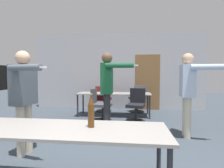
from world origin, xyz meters
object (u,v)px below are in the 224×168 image
at_px(office_chair_side_rolled, 103,100).
at_px(beer_bottle, 91,111).
at_px(person_near_casual, 24,92).
at_px(office_chair_mid_tucked, 136,106).
at_px(office_chair_far_right, 100,106).
at_px(person_far_watching, 108,84).
at_px(person_right_polo, 188,87).
at_px(office_chair_near_pushed, 138,100).

relative_size(office_chair_side_rolled, beer_bottle, 2.48).
distance_m(person_near_casual, office_chair_mid_tucked, 2.97).
distance_m(person_near_casual, office_chair_side_rolled, 3.56).
relative_size(office_chair_mid_tucked, beer_bottle, 2.51).
height_order(office_chair_far_right, office_chair_mid_tucked, office_chair_mid_tucked).
height_order(person_far_watching, person_right_polo, person_far_watching).
distance_m(person_near_casual, beer_bottle, 1.49).
bearing_deg(office_chair_near_pushed, office_chair_side_rolled, 155.08).
relative_size(person_far_watching, person_right_polo, 1.03).
bearing_deg(person_far_watching, office_chair_side_rolled, -169.43).
xyz_separation_m(person_far_watching, office_chair_side_rolled, (-0.45, 2.13, -0.67)).
distance_m(person_near_casual, office_chair_far_right, 2.42).
distance_m(office_chair_side_rolled, beer_bottle, 4.27).
xyz_separation_m(person_near_casual, office_chair_side_rolled, (0.72, 3.43, -0.60)).
bearing_deg(office_chair_near_pushed, person_right_polo, -93.39).
height_order(office_chair_side_rolled, office_chair_near_pushed, office_chair_near_pushed).
bearing_deg(person_far_watching, person_near_casual, -43.07).
bearing_deg(office_chair_mid_tucked, person_right_polo, 145.86).
height_order(person_far_watching, office_chair_side_rolled, person_far_watching).
height_order(person_near_casual, office_chair_near_pushed, person_near_casual).
bearing_deg(person_right_polo, person_near_casual, -61.74).
bearing_deg(office_chair_mid_tucked, office_chair_near_pushed, -81.00).
distance_m(office_chair_side_rolled, office_chair_near_pushed, 1.21).
height_order(office_chair_far_right, office_chair_near_pushed, office_chair_near_pushed).
bearing_deg(person_near_casual, office_chair_near_pushed, 163.11).
bearing_deg(person_right_polo, office_chair_side_rolled, -130.37).
bearing_deg(office_chair_mid_tucked, person_near_casual, 64.46).
height_order(office_chair_side_rolled, beer_bottle, beer_bottle).
distance_m(person_right_polo, office_chair_far_right, 2.38).
distance_m(person_far_watching, beer_bottle, 2.10).
bearing_deg(office_chair_side_rolled, person_far_watching, -69.68).
height_order(person_near_casual, office_chair_far_right, person_near_casual).
height_order(person_right_polo, office_chair_side_rolled, person_right_polo).
xyz_separation_m(person_far_watching, beer_bottle, (0.10, -2.09, -0.19)).
bearing_deg(beer_bottle, person_near_casual, 148.45).
xyz_separation_m(office_chair_far_right, office_chair_side_rolled, (-0.11, 1.23, -0.01)).
xyz_separation_m(office_chair_side_rolled, beer_bottle, (0.55, -4.21, 0.48)).
height_order(office_chair_far_right, office_chair_side_rolled, office_chair_far_right).
height_order(person_far_watching, office_chair_mid_tucked, person_far_watching).
relative_size(person_far_watching, person_near_casual, 1.07).
relative_size(office_chair_side_rolled, office_chair_near_pushed, 0.96).
bearing_deg(person_far_watching, office_chair_mid_tucked, 143.51).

